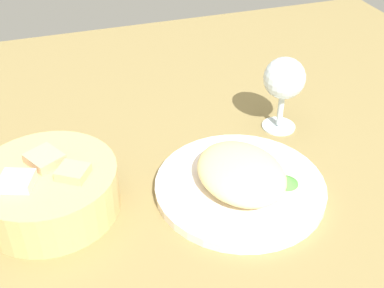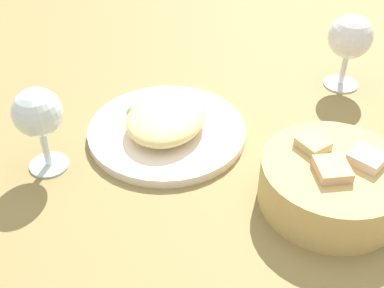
# 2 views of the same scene
# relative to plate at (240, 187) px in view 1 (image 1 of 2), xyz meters

# --- Properties ---
(ground_plane) EXTENTS (1.40, 1.40, 0.02)m
(ground_plane) POSITION_rel_plate_xyz_m (-0.04, 0.07, -0.02)
(ground_plane) COLOR olive
(plate) EXTENTS (0.25, 0.25, 0.01)m
(plate) POSITION_rel_plate_xyz_m (0.00, 0.00, 0.00)
(plate) COLOR white
(plate) RESTS_ON ground_plane
(omelette) EXTENTS (0.16, 0.13, 0.04)m
(omelette) POSITION_rel_plate_xyz_m (0.00, 0.00, 0.03)
(omelette) COLOR #ECD68C
(omelette) RESTS_ON plate
(lettuce_garnish) EXTENTS (0.04, 0.04, 0.01)m
(lettuce_garnish) POSITION_rel_plate_xyz_m (-0.02, -0.06, 0.01)
(lettuce_garnish) COLOR #478E37
(lettuce_garnish) RESTS_ON plate
(bread_basket) EXTENTS (0.19, 0.19, 0.08)m
(bread_basket) POSITION_rel_plate_xyz_m (0.05, 0.26, 0.03)
(bread_basket) COLOR tan
(bread_basket) RESTS_ON ground_plane
(wine_glass_near) EXTENTS (0.07, 0.07, 0.13)m
(wine_glass_near) POSITION_rel_plate_xyz_m (0.13, -0.13, 0.08)
(wine_glass_near) COLOR silver
(wine_glass_near) RESTS_ON ground_plane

